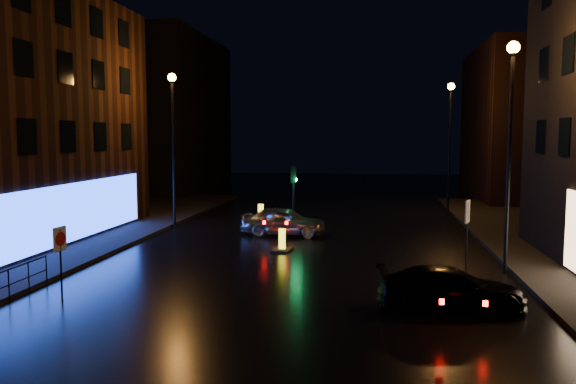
% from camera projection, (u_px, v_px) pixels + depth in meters
% --- Properties ---
extents(ground, '(120.00, 120.00, 0.00)m').
position_uv_depth(ground, '(267.00, 313.00, 15.94)').
color(ground, black).
rests_on(ground, ground).
extents(pavement_left, '(12.00, 44.00, 0.15)m').
position_uv_depth(pavement_left, '(1.00, 244.00, 25.88)').
color(pavement_left, black).
rests_on(pavement_left, ground).
extents(building_far_left, '(8.00, 16.00, 14.00)m').
position_uv_depth(building_far_left, '(167.00, 115.00, 52.05)').
color(building_far_left, black).
rests_on(building_far_left, ground).
extents(building_far_right, '(8.00, 14.00, 12.00)m').
position_uv_depth(building_far_right, '(526.00, 124.00, 44.61)').
color(building_far_right, black).
rests_on(building_far_right, ground).
extents(street_lamp_lfar, '(0.44, 0.44, 8.37)m').
position_uv_depth(street_lamp_lfar, '(173.00, 126.00, 30.32)').
color(street_lamp_lfar, black).
rests_on(street_lamp_lfar, ground).
extents(street_lamp_rnear, '(0.44, 0.44, 8.37)m').
position_uv_depth(street_lamp_rnear, '(511.00, 121.00, 20.14)').
color(street_lamp_rnear, black).
rests_on(street_lamp_rnear, ground).
extents(street_lamp_rfar, '(0.44, 0.44, 8.37)m').
position_uv_depth(street_lamp_rfar, '(450.00, 128.00, 35.88)').
color(street_lamp_rfar, black).
rests_on(street_lamp_rfar, ground).
extents(traffic_signal, '(1.40, 2.40, 3.45)m').
position_uv_depth(traffic_signal, '(294.00, 221.00, 29.85)').
color(traffic_signal, black).
rests_on(traffic_signal, ground).
extents(silver_hatchback, '(4.33, 1.92, 1.45)m').
position_uv_depth(silver_hatchback, '(284.00, 221.00, 28.46)').
color(silver_hatchback, '#AAABB1').
rests_on(silver_hatchback, ground).
extents(dark_sedan, '(4.37, 2.13, 1.23)m').
position_uv_depth(dark_sedan, '(451.00, 289.00, 16.26)').
color(dark_sedan, black).
rests_on(dark_sedan, ground).
extents(bollard_near, '(0.90, 1.22, 0.98)m').
position_uv_depth(bollard_near, '(282.00, 246.00, 24.60)').
color(bollard_near, black).
rests_on(bollard_near, ground).
extents(bollard_far, '(1.01, 1.39, 1.14)m').
position_uv_depth(bollard_far, '(261.00, 220.00, 32.11)').
color(bollard_far, black).
rests_on(bollard_far, ground).
extents(road_sign_left, '(0.13, 0.55, 2.26)m').
position_uv_depth(road_sign_left, '(60.00, 245.00, 17.12)').
color(road_sign_left, black).
rests_on(road_sign_left, ground).
extents(road_sign_right, '(0.27, 0.61, 2.59)m').
position_uv_depth(road_sign_right, '(467.00, 218.00, 21.25)').
color(road_sign_right, black).
rests_on(road_sign_right, ground).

